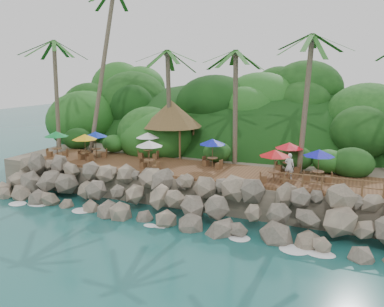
% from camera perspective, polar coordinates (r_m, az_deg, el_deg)
% --- Properties ---
extents(ground, '(140.00, 140.00, 0.00)m').
position_cam_1_polar(ground, '(24.60, -5.61, -10.48)').
color(ground, '#19514F').
rests_on(ground, ground).
extents(land_base, '(32.00, 25.20, 2.10)m').
position_cam_1_polar(land_base, '(38.44, 5.89, -0.58)').
color(land_base, gray).
rests_on(land_base, ground).
extents(jungle_hill, '(44.80, 28.00, 15.40)m').
position_cam_1_polar(jungle_hill, '(45.72, 8.68, 0.02)').
color(jungle_hill, '#143811').
rests_on(jungle_hill, ground).
extents(seawall, '(29.00, 4.00, 2.30)m').
position_cam_1_polar(seawall, '(25.85, -3.52, -6.59)').
color(seawall, gray).
rests_on(seawall, ground).
extents(terrace, '(26.00, 5.00, 0.20)m').
position_cam_1_polar(terrace, '(29.03, 0.00, -2.32)').
color(terrace, brown).
rests_on(terrace, land_base).
extents(jungle_foliage, '(44.00, 16.00, 12.00)m').
position_cam_1_polar(jungle_foliage, '(37.76, 5.40, -2.44)').
color(jungle_foliage, '#143811').
rests_on(jungle_foliage, ground).
extents(foam_line, '(25.20, 0.80, 0.06)m').
position_cam_1_polar(foam_line, '(24.83, -5.28, -10.17)').
color(foam_line, white).
rests_on(foam_line, ground).
extents(palms, '(34.23, 7.24, 15.42)m').
position_cam_1_polar(palms, '(30.78, 1.13, 17.21)').
color(palms, brown).
rests_on(palms, ground).
extents(palapa, '(5.12, 5.12, 4.60)m').
position_cam_1_polar(palapa, '(33.20, -2.98, 5.78)').
color(palapa, brown).
rests_on(palapa, ground).
extents(dining_clusters, '(22.67, 5.18, 2.15)m').
position_cam_1_polar(dining_clusters, '(29.14, -2.76, 1.51)').
color(dining_clusters, brown).
rests_on(dining_clusters, terrace).
extents(railing, '(8.30, 0.10, 1.00)m').
position_cam_1_polar(railing, '(24.38, 22.17, -4.31)').
color(railing, brown).
rests_on(railing, terrace).
extents(waiter, '(0.67, 0.47, 1.74)m').
position_cam_1_polar(waiter, '(26.72, 13.90, -1.80)').
color(waiter, white).
rests_on(waiter, terrace).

